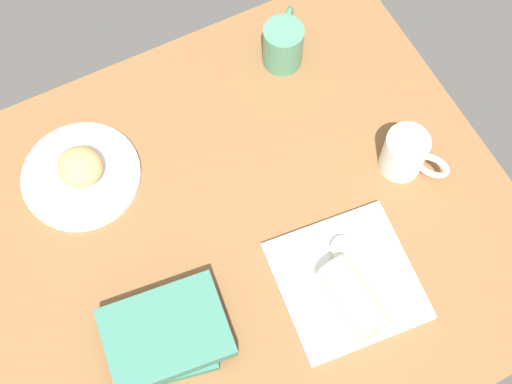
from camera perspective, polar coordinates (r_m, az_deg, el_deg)
name	(u,v)px	position (r cm, az deg, el deg)	size (l,w,h in cm)	color
dining_table	(222,241)	(131.12, -2.79, -4.07)	(110.00, 90.00, 4.00)	brown
round_plate	(81,176)	(137.50, -14.17, 1.30)	(22.89, 22.89, 1.40)	white
scone_pastry	(80,167)	(134.37, -14.29, 2.03)	(8.83, 8.39, 5.69)	tan
square_plate	(347,281)	(126.61, 7.46, -7.26)	(23.84, 23.84, 1.60)	white
sauce_cup	(343,249)	(126.21, 7.14, -4.68)	(4.43, 4.43, 2.40)	silver
breakfast_wrap	(354,298)	(121.70, 8.05, -8.62)	(6.38, 6.38, 13.84)	beige
book_stack	(165,337)	(121.98, -7.51, -11.73)	(22.52, 17.91, 5.06)	#387260
coffee_mug	(406,154)	(133.81, 12.26, 3.09)	(9.80, 12.03, 9.50)	white
second_mug	(283,44)	(144.04, 2.26, 12.10)	(10.38, 11.82, 9.92)	#4C8C6B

